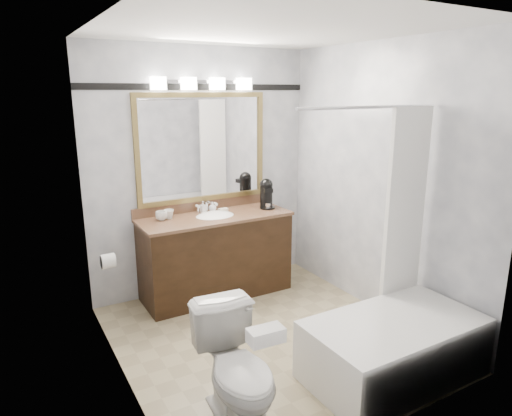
% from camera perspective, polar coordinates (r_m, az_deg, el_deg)
% --- Properties ---
extents(room, '(2.42, 2.62, 2.52)m').
position_cam_1_polar(room, '(3.62, 1.51, 1.46)').
color(room, tan).
rests_on(room, ground).
extents(vanity, '(1.53, 0.58, 0.97)m').
position_cam_1_polar(vanity, '(4.72, -5.04, -5.72)').
color(vanity, black).
rests_on(vanity, ground).
extents(mirror, '(1.40, 0.04, 1.10)m').
position_cam_1_polar(mirror, '(4.71, -6.71, 7.47)').
color(mirror, olive).
rests_on(mirror, room).
extents(vanity_light_bar, '(1.02, 0.14, 0.12)m').
position_cam_1_polar(vanity_light_bar, '(4.62, -6.67, 15.22)').
color(vanity_light_bar, silver).
rests_on(vanity_light_bar, room).
extents(accent_stripe, '(2.40, 0.01, 0.06)m').
position_cam_1_polar(accent_stripe, '(4.68, -6.99, 14.79)').
color(accent_stripe, black).
rests_on(accent_stripe, room).
extents(bathtub, '(1.30, 0.75, 1.96)m').
position_cam_1_polar(bathtub, '(3.66, 16.87, -15.40)').
color(bathtub, white).
rests_on(bathtub, ground).
extents(tp_roll, '(0.11, 0.12, 0.12)m').
position_cam_1_polar(tp_roll, '(3.98, -18.02, -6.32)').
color(tp_roll, white).
rests_on(tp_roll, room).
extents(toilet, '(0.48, 0.76, 0.74)m').
position_cam_1_polar(toilet, '(3.02, -2.28, -19.62)').
color(toilet, white).
rests_on(toilet, ground).
extents(tissue_box, '(0.21, 0.12, 0.08)m').
position_cam_1_polar(tissue_box, '(2.56, 1.24, -15.61)').
color(tissue_box, white).
rests_on(tissue_box, toilet).
extents(coffee_maker, '(0.17, 0.20, 0.31)m').
position_cam_1_polar(coffee_maker, '(4.85, 1.31, 1.92)').
color(coffee_maker, black).
rests_on(coffee_maker, vanity).
extents(cup_left, '(0.12, 0.12, 0.09)m').
position_cam_1_polar(cup_left, '(4.49, -11.74, -0.95)').
color(cup_left, white).
rests_on(cup_left, vanity).
extents(cup_right, '(0.10, 0.10, 0.09)m').
position_cam_1_polar(cup_right, '(4.53, -10.84, -0.77)').
color(cup_right, white).
rests_on(cup_right, vanity).
extents(soap_bottle_a, '(0.06, 0.06, 0.11)m').
position_cam_1_polar(soap_bottle_a, '(4.72, -6.64, 0.15)').
color(soap_bottle_a, white).
rests_on(soap_bottle_a, vanity).
extents(soap_bottle_b, '(0.09, 0.09, 0.10)m').
position_cam_1_polar(soap_bottle_b, '(4.75, -5.49, 0.18)').
color(soap_bottle_b, white).
rests_on(soap_bottle_b, vanity).
extents(soap_bar, '(0.09, 0.06, 0.03)m').
position_cam_1_polar(soap_bar, '(4.75, -4.13, -0.21)').
color(soap_bar, beige).
rests_on(soap_bar, vanity).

